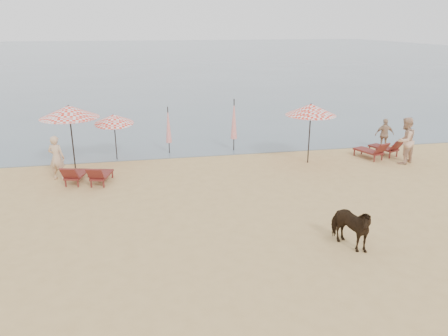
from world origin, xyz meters
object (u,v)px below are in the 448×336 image
(umbrella_open_left_a, at_px, (69,112))
(beachgoer_right_a, at_px, (405,141))
(lounger_cluster_left, at_px, (87,174))
(beachgoer_left, at_px, (57,158))
(lounger_cluster_right, at_px, (380,149))
(cow, at_px, (349,226))
(beachgoer_right_b, at_px, (384,135))
(umbrella_open_left_b, at_px, (114,119))
(umbrella_open_right, at_px, (311,110))
(umbrella_closed_left, at_px, (168,125))
(umbrella_closed_right, at_px, (234,119))

(umbrella_open_left_a, bearing_deg, beachgoer_right_a, 11.74)
(lounger_cluster_left, xyz_separation_m, beachgoer_left, (-1.14, 0.77, 0.48))
(lounger_cluster_right, distance_m, cow, 8.98)
(beachgoer_left, xyz_separation_m, beachgoer_right_b, (14.33, 1.28, -0.11))
(umbrella_open_left_b, height_order, umbrella_open_right, umbrella_open_right)
(umbrella_open_left_b, relative_size, cow, 1.45)
(umbrella_open_right, distance_m, beachgoer_right_a, 4.23)
(lounger_cluster_right, bearing_deg, umbrella_open_left_a, 155.20)
(lounger_cluster_right, relative_size, umbrella_closed_left, 0.93)
(umbrella_open_right, bearing_deg, umbrella_closed_right, 139.29)
(cow, bearing_deg, umbrella_open_right, 53.37)
(umbrella_closed_right, relative_size, beachgoer_left, 1.42)
(lounger_cluster_right, height_order, beachgoer_right_b, beachgoer_right_b)
(umbrella_closed_left, bearing_deg, umbrella_open_left_b, -167.33)
(lounger_cluster_left, xyz_separation_m, cow, (7.26, -6.35, 0.24))
(lounger_cluster_left, relative_size, cow, 1.25)
(beachgoer_right_b, bearing_deg, umbrella_open_right, 25.77)
(lounger_cluster_left, distance_m, beachgoer_left, 1.46)
(umbrella_closed_left, distance_m, umbrella_closed_right, 3.00)
(lounger_cluster_left, xyz_separation_m, beachgoer_right_a, (12.93, 0.05, 0.61))
(umbrella_open_right, xyz_separation_m, beachgoer_right_b, (4.20, 1.14, -1.55))
(umbrella_closed_right, bearing_deg, beachgoer_right_b, -10.19)
(umbrella_closed_left, height_order, umbrella_closed_right, umbrella_closed_right)
(cow, bearing_deg, beachgoer_right_a, 25.29)
(lounger_cluster_right, distance_m, umbrella_closed_right, 6.63)
(lounger_cluster_right, xyz_separation_m, umbrella_open_left_a, (-13.09, 0.99, 1.97))
(lounger_cluster_right, xyz_separation_m, beachgoer_left, (-13.54, -0.25, 0.46))
(umbrella_open_left_b, xyz_separation_m, umbrella_open_right, (8.04, -1.99, 0.48))
(beachgoer_right_b, bearing_deg, umbrella_open_left_a, 10.71)
(umbrella_open_left_a, distance_m, umbrella_closed_right, 7.13)
(lounger_cluster_right, bearing_deg, umbrella_closed_left, 144.78)
(lounger_cluster_right, height_order, umbrella_open_left_b, umbrella_open_left_b)
(lounger_cluster_right, distance_m, umbrella_open_left_a, 13.27)
(umbrella_open_right, bearing_deg, umbrella_closed_left, 156.83)
(umbrella_open_right, relative_size, beachgoer_left, 1.49)
(lounger_cluster_left, distance_m, umbrella_closed_left, 4.83)
(umbrella_open_left_a, height_order, umbrella_open_left_b, umbrella_open_left_a)
(umbrella_closed_right, bearing_deg, umbrella_open_left_b, -175.68)
(umbrella_closed_left, bearing_deg, umbrella_open_right, -23.71)
(umbrella_closed_right, distance_m, cow, 9.73)
(cow, xyz_separation_m, beachgoer_right_a, (5.67, 6.40, 0.38))
(umbrella_open_left_a, height_order, umbrella_closed_left, umbrella_open_left_a)
(beachgoer_left, bearing_deg, umbrella_closed_right, -140.46)
(lounger_cluster_left, bearing_deg, lounger_cluster_right, 19.11)
(umbrella_open_right, distance_m, beachgoer_left, 10.24)
(beachgoer_right_b, bearing_deg, lounger_cluster_right, 63.22)
(umbrella_closed_left, xyz_separation_m, cow, (3.98, -9.76, -0.72))
(umbrella_closed_right, bearing_deg, lounger_cluster_right, -20.41)
(umbrella_open_left_b, relative_size, beachgoer_right_a, 1.06)
(umbrella_closed_right, xyz_separation_m, beachgoer_right_b, (6.92, -1.24, -0.75))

